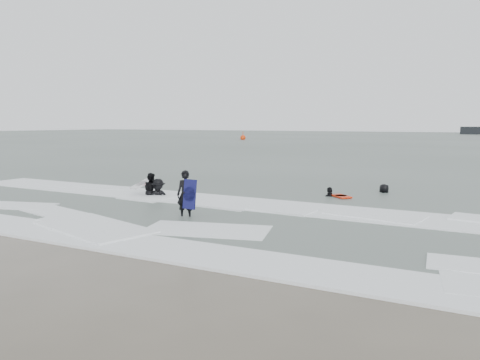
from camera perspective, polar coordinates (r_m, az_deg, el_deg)
The scene contains 10 objects.
ground at distance 12.85m, azimuth -10.80°, elevation -7.26°, with size 320.00×320.00×0.00m, color brown.
sea at distance 90.01m, azimuth 23.55°, elevation 4.44°, with size 320.00×320.00×0.00m, color #47544C.
surfer_centre at distance 15.59m, azimuth -6.61°, elevation -4.67°, with size 0.59×0.39×1.62m, color black.
surfer_wading at distance 20.30m, azimuth -10.72°, elevation -2.03°, with size 0.77×0.60×1.59m, color black.
surfer_breaker at distance 20.06m, azimuth -9.91°, elevation -2.12°, with size 1.06×0.61×1.65m, color black.
surfer_right_near at distance 20.13m, azimuth 10.91°, elevation -2.11°, with size 0.93×0.39×1.59m, color black.
surfer_right_far at distance 21.83m, azimuth 17.14°, elevation -1.59°, with size 0.77×0.50×1.58m, color black.
surf_foam at distance 15.80m, azimuth -2.26°, elevation -4.32°, with size 30.03×9.06×0.09m.
bodyboards at distance 18.19m, azimuth -1.65°, elevation -1.36°, with size 8.53×7.19×1.25m.
buoy at distance 86.70m, azimuth 0.36°, elevation 5.18°, with size 1.00×1.00×1.65m.
Camera 1 is at (7.95, -9.60, 3.13)m, focal length 35.00 mm.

